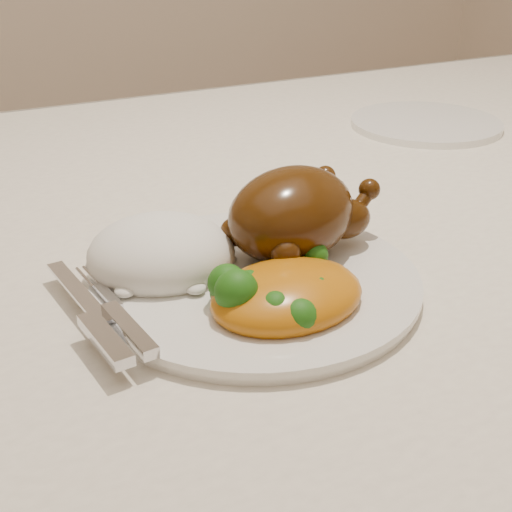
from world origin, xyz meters
name	(u,v)px	position (x,y,z in m)	size (l,w,h in m)	color
dining_table	(291,270)	(0.00, 0.00, 0.67)	(1.60, 0.90, 0.76)	brown
tablecloth	(292,215)	(0.00, 0.00, 0.74)	(1.73, 1.03, 0.18)	white
dinner_plate	(256,283)	(-0.14, -0.19, 0.77)	(0.28, 0.28, 0.01)	white
side_plate	(426,123)	(0.31, 0.15, 0.77)	(0.22, 0.22, 0.01)	white
roast_chicken	(294,213)	(-0.09, -0.16, 0.82)	(0.17, 0.14, 0.08)	#462407
rice_mound	(161,255)	(-0.21, -0.14, 0.79)	(0.16, 0.16, 0.07)	white
mac_and_cheese	(284,293)	(-0.14, -0.24, 0.79)	(0.14, 0.11, 0.06)	#BE600C
cutlery	(107,319)	(-0.28, -0.21, 0.79)	(0.04, 0.18, 0.01)	silver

